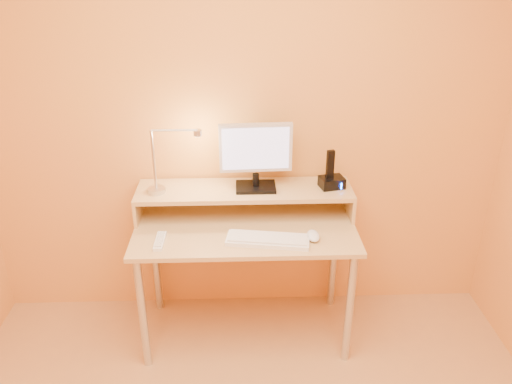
{
  "coord_description": "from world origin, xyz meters",
  "views": [
    {
      "loc": [
        -0.03,
        -1.27,
        2.11
      ],
      "look_at": [
        0.06,
        1.13,
        0.95
      ],
      "focal_mm": 36.27,
      "sensor_mm": 36.0,
      "label": 1
    }
  ],
  "objects_px": {
    "monitor_panel": "(256,148)",
    "keyboard": "(268,240)",
    "mouse": "(313,236)",
    "remote_control": "(160,241)",
    "lamp_base": "(157,190)",
    "phone_dock": "(332,182)"
  },
  "relations": [
    {
      "from": "monitor_panel",
      "to": "keyboard",
      "type": "height_order",
      "value": "monitor_panel"
    },
    {
      "from": "monitor_panel",
      "to": "mouse",
      "type": "height_order",
      "value": "monitor_panel"
    },
    {
      "from": "lamp_base",
      "to": "phone_dock",
      "type": "height_order",
      "value": "phone_dock"
    },
    {
      "from": "lamp_base",
      "to": "phone_dock",
      "type": "bearing_deg",
      "value": 1.77
    },
    {
      "from": "keyboard",
      "to": "monitor_panel",
      "type": "bearing_deg",
      "value": 107.94
    },
    {
      "from": "lamp_base",
      "to": "remote_control",
      "type": "xyz_separation_m",
      "value": [
        0.04,
        -0.27,
        -0.16
      ]
    },
    {
      "from": "monitor_panel",
      "to": "phone_dock",
      "type": "height_order",
      "value": "monitor_panel"
    },
    {
      "from": "keyboard",
      "to": "phone_dock",
      "type": "bearing_deg",
      "value": 49.11
    },
    {
      "from": "mouse",
      "to": "remote_control",
      "type": "xyz_separation_m",
      "value": [
        -0.79,
        -0.01,
        -0.01
      ]
    },
    {
      "from": "phone_dock",
      "to": "monitor_panel",
      "type": "bearing_deg",
      "value": 165.94
    },
    {
      "from": "monitor_panel",
      "to": "mouse",
      "type": "relative_size",
      "value": 3.44
    },
    {
      "from": "lamp_base",
      "to": "remote_control",
      "type": "relative_size",
      "value": 0.58
    },
    {
      "from": "phone_dock",
      "to": "remote_control",
      "type": "relative_size",
      "value": 0.75
    },
    {
      "from": "monitor_panel",
      "to": "keyboard",
      "type": "bearing_deg",
      "value": -83.67
    },
    {
      "from": "keyboard",
      "to": "remote_control",
      "type": "xyz_separation_m",
      "value": [
        -0.56,
        0.02,
        -0.0
      ]
    },
    {
      "from": "lamp_base",
      "to": "keyboard",
      "type": "height_order",
      "value": "lamp_base"
    },
    {
      "from": "mouse",
      "to": "remote_control",
      "type": "bearing_deg",
      "value": 178.29
    },
    {
      "from": "phone_dock",
      "to": "mouse",
      "type": "xyz_separation_m",
      "value": [
        -0.13,
        -0.29,
        -0.17
      ]
    },
    {
      "from": "lamp_base",
      "to": "remote_control",
      "type": "height_order",
      "value": "lamp_base"
    },
    {
      "from": "keyboard",
      "to": "mouse",
      "type": "bearing_deg",
      "value": 14.53
    },
    {
      "from": "keyboard",
      "to": "lamp_base",
      "type": "bearing_deg",
      "value": 163.55
    },
    {
      "from": "remote_control",
      "to": "lamp_base",
      "type": "bearing_deg",
      "value": 99.74
    }
  ]
}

